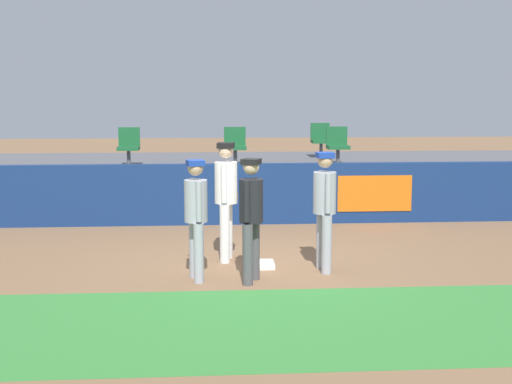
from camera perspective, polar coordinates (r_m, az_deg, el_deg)
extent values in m
plane|color=#846042|center=(10.52, -0.29, -6.23)|extent=(60.00, 60.00, 0.00)
cube|color=#388438|center=(8.07, 0.93, -10.72)|extent=(18.00, 2.80, 0.01)
cube|color=white|center=(10.58, 0.39, -5.92)|extent=(0.40, 0.40, 0.08)
cylinder|color=white|center=(11.09, -2.32, -3.08)|extent=(0.15, 0.15, 0.91)
cylinder|color=white|center=(10.77, -2.56, -3.42)|extent=(0.15, 0.15, 0.91)
cylinder|color=white|center=(10.81, -2.46, 0.76)|extent=(0.40, 0.40, 0.64)
sphere|color=beige|center=(10.76, -2.48, 3.40)|extent=(0.24, 0.24, 0.24)
cube|color=black|center=(10.75, -2.48, 3.81)|extent=(0.29, 0.29, 0.08)
cylinder|color=white|center=(11.01, -2.31, 1.01)|extent=(0.09, 0.09, 0.60)
cylinder|color=white|center=(10.60, -2.62, 0.73)|extent=(0.09, 0.09, 0.60)
ellipsoid|color=brown|center=(11.04, -1.77, -0.33)|extent=(0.15, 0.22, 0.28)
cylinder|color=#9EA3AD|center=(9.97, -5.05, -4.62)|extent=(0.14, 0.14, 0.83)
cylinder|color=#9EA3AD|center=(9.68, -4.68, -5.00)|extent=(0.14, 0.14, 0.83)
cylinder|color=#9EA3AD|center=(9.69, -4.92, -0.72)|extent=(0.38, 0.38, 0.58)
sphere|color=tan|center=(9.63, -4.95, 1.97)|extent=(0.22, 0.22, 0.22)
cube|color=#193899|center=(9.63, -4.96, 2.38)|extent=(0.27, 0.27, 0.08)
cylinder|color=#9EA3AD|center=(9.88, -5.16, -0.45)|extent=(0.08, 0.08, 0.55)
cylinder|color=#9EA3AD|center=(9.50, -4.67, -0.78)|extent=(0.08, 0.08, 0.55)
cylinder|color=#9EA3AD|center=(10.48, 5.34, -3.91)|extent=(0.15, 0.15, 0.86)
cylinder|color=#9EA3AD|center=(10.18, 5.77, -4.27)|extent=(0.15, 0.15, 0.86)
cylinder|color=#9EA3AD|center=(10.20, 5.61, -0.06)|extent=(0.36, 0.36, 0.61)
sphere|color=tan|center=(10.14, 5.64, 2.60)|extent=(0.22, 0.22, 0.22)
cube|color=#193899|center=(10.14, 5.65, 3.01)|extent=(0.26, 0.26, 0.08)
cylinder|color=#9EA3AD|center=(10.39, 5.33, 0.21)|extent=(0.09, 0.09, 0.57)
cylinder|color=#9EA3AD|center=(10.00, 5.90, -0.11)|extent=(0.09, 0.09, 0.57)
cylinder|color=#4C4C51|center=(9.82, -0.12, -4.74)|extent=(0.14, 0.14, 0.84)
cylinder|color=#4C4C51|center=(9.54, -0.68, -5.13)|extent=(0.14, 0.14, 0.84)
cylinder|color=black|center=(9.54, -0.40, -0.72)|extent=(0.42, 0.42, 0.59)
sphere|color=beige|center=(9.48, -0.40, 2.06)|extent=(0.22, 0.22, 0.22)
cube|color=black|center=(9.48, -0.40, 2.49)|extent=(0.30, 0.30, 0.08)
cylinder|color=black|center=(9.73, -0.04, -0.43)|extent=(0.09, 0.09, 0.56)
cylinder|color=black|center=(9.36, -0.77, -0.78)|extent=(0.09, 0.09, 0.56)
cube|color=navy|center=(13.92, -1.27, -0.16)|extent=(18.00, 0.24, 1.20)
cube|color=orange|center=(14.18, 9.64, -0.12)|extent=(1.50, 0.02, 0.72)
cube|color=#59595E|center=(16.48, -1.71, 0.81)|extent=(18.00, 4.80, 1.01)
cylinder|color=#4C4C51|center=(17.21, 5.32, 3.46)|extent=(0.08, 0.08, 0.40)
cube|color=#19592D|center=(17.20, 5.32, 4.12)|extent=(0.47, 0.44, 0.08)
cube|color=#19592D|center=(17.37, 5.23, 4.96)|extent=(0.47, 0.06, 0.40)
cylinder|color=#4C4C51|center=(15.28, -10.32, 2.77)|extent=(0.08, 0.08, 0.40)
cube|color=#19592D|center=(15.27, -10.34, 3.52)|extent=(0.46, 0.44, 0.08)
cube|color=#19592D|center=(15.44, -10.29, 4.46)|extent=(0.46, 0.06, 0.40)
cylinder|color=#4C4C51|center=(15.46, 6.68, 2.91)|extent=(0.08, 0.08, 0.40)
cube|color=#19592D|center=(15.45, 6.69, 3.65)|extent=(0.47, 0.44, 0.08)
cube|color=#19592D|center=(15.61, 6.58, 4.58)|extent=(0.47, 0.06, 0.40)
cylinder|color=#4C4C51|center=(15.20, -1.70, 2.87)|extent=(0.08, 0.08, 0.40)
cube|color=#19592D|center=(15.19, -1.70, 3.63)|extent=(0.47, 0.44, 0.08)
cube|color=#19592D|center=(15.36, -1.74, 4.57)|extent=(0.47, 0.06, 0.40)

